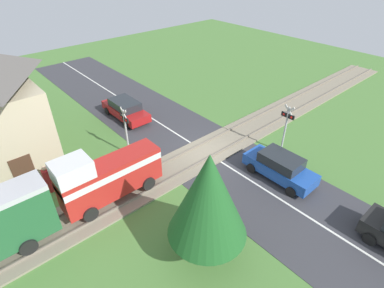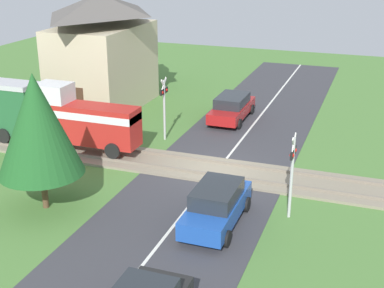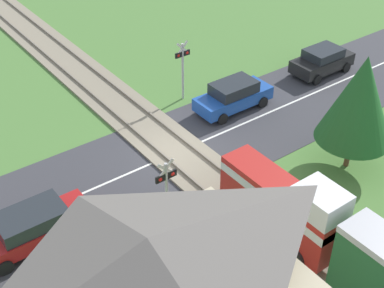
{
  "view_description": "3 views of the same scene",
  "coord_description": "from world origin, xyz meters",
  "px_view_note": "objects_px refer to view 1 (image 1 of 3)",
  "views": [
    {
      "loc": [
        -11.47,
        11.28,
        11.41
      ],
      "look_at": [
        0.0,
        1.2,
        1.2
      ],
      "focal_mm": 28.0,
      "sensor_mm": 36.0,
      "label": 1
    },
    {
      "loc": [
        -21.47,
        -6.55,
        9.87
      ],
      "look_at": [
        0.0,
        1.2,
        1.2
      ],
      "focal_mm": 50.0,
      "sensor_mm": 36.0,
      "label": 2
    },
    {
      "loc": [
        11.39,
        16.54,
        14.85
      ],
      "look_at": [
        0.0,
        1.2,
        1.2
      ],
      "focal_mm": 50.0,
      "sensor_mm": 36.0,
      "label": 3
    }
  ],
  "objects_px": {
    "crossing_signal_west_approach": "(286,123)",
    "car_near_crossing": "(280,167)",
    "pedestrian_by_station": "(48,180)",
    "crossing_signal_east_approach": "(125,126)",
    "car_far_side": "(125,109)"
  },
  "relations": [
    {
      "from": "car_near_crossing",
      "to": "car_far_side",
      "type": "xyz_separation_m",
      "value": [
        12.21,
        2.88,
        -0.03
      ]
    },
    {
      "from": "car_near_crossing",
      "to": "pedestrian_by_station",
      "type": "height_order",
      "value": "pedestrian_by_station"
    },
    {
      "from": "car_near_crossing",
      "to": "pedestrian_by_station",
      "type": "bearing_deg",
      "value": 53.65
    },
    {
      "from": "car_far_side",
      "to": "crossing_signal_west_approach",
      "type": "bearing_deg",
      "value": -153.64
    },
    {
      "from": "car_near_crossing",
      "to": "crossing_signal_east_approach",
      "type": "height_order",
      "value": "crossing_signal_east_approach"
    },
    {
      "from": "crossing_signal_west_approach",
      "to": "crossing_signal_east_approach",
      "type": "xyz_separation_m",
      "value": [
        6.32,
        7.76,
        0.0
      ]
    },
    {
      "from": "car_near_crossing",
      "to": "crossing_signal_west_approach",
      "type": "xyz_separation_m",
      "value": [
        1.48,
        -2.44,
        1.32
      ]
    },
    {
      "from": "crossing_signal_west_approach",
      "to": "crossing_signal_east_approach",
      "type": "relative_size",
      "value": 1.0
    },
    {
      "from": "car_far_side",
      "to": "pedestrian_by_station",
      "type": "distance_m",
      "value": 8.8
    },
    {
      "from": "pedestrian_by_station",
      "to": "car_far_side",
      "type": "bearing_deg",
      "value": -58.81
    },
    {
      "from": "car_far_side",
      "to": "crossing_signal_east_approach",
      "type": "xyz_separation_m",
      "value": [
        -4.41,
        2.44,
        1.35
      ]
    },
    {
      "from": "crossing_signal_west_approach",
      "to": "pedestrian_by_station",
      "type": "distance_m",
      "value": 14.32
    },
    {
      "from": "car_far_side",
      "to": "pedestrian_by_station",
      "type": "bearing_deg",
      "value": 121.19
    },
    {
      "from": "crossing_signal_west_approach",
      "to": "car_near_crossing",
      "type": "bearing_deg",
      "value": 121.28
    },
    {
      "from": "pedestrian_by_station",
      "to": "car_near_crossing",
      "type": "bearing_deg",
      "value": -126.35
    }
  ]
}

